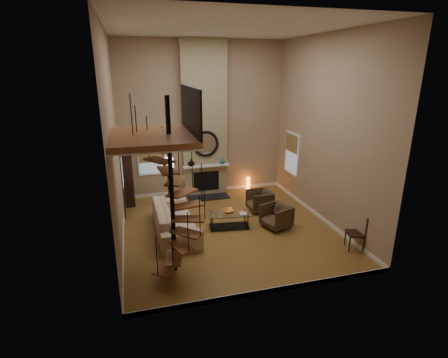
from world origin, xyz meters
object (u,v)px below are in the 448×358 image
object	(u,v)px
hutch	(127,178)
side_chair	(359,230)
coffee_table	(229,218)
armchair_far	(278,216)
floor_lamp	(168,168)
armchair_near	(262,200)
sofa	(174,219)
accent_lamp	(248,184)

from	to	relation	value
hutch	side_chair	size ratio (longest dim) A/B	1.96
hutch	coffee_table	xyz separation A→B (m)	(2.84, -2.74, -0.67)
armchair_far	floor_lamp	bearing A→B (deg)	-147.88
coffee_table	floor_lamp	distance (m)	2.77
armchair_near	sofa	bearing A→B (deg)	-76.64
hutch	sofa	size ratio (longest dim) A/B	0.68
armchair_far	accent_lamp	size ratio (longest dim) A/B	1.47
accent_lamp	side_chair	distance (m)	5.26
coffee_table	accent_lamp	size ratio (longest dim) A/B	2.57
armchair_near	coffee_table	bearing A→B (deg)	-57.59
hutch	floor_lamp	size ratio (longest dim) A/B	1.08
coffee_table	floor_lamp	world-z (taller)	floor_lamp
armchair_far	floor_lamp	distance (m)	3.92
hutch	coffee_table	size ratio (longest dim) A/B	1.39
armchair_far	hutch	bearing A→B (deg)	-145.15
armchair_near	floor_lamp	size ratio (longest dim) A/B	0.45
coffee_table	accent_lamp	distance (m)	3.40
armchair_far	side_chair	bearing A→B (deg)	20.97
floor_lamp	armchair_far	bearing A→B (deg)	-38.81
hutch	sofa	bearing A→B (deg)	-64.42
sofa	accent_lamp	size ratio (longest dim) A/B	5.28
hutch	armchair_far	world-z (taller)	hutch
hutch	side_chair	world-z (taller)	hutch
sofa	armchair_far	distance (m)	3.05
armchair_near	accent_lamp	bearing A→B (deg)	171.55
coffee_table	side_chair	world-z (taller)	side_chair
coffee_table	sofa	bearing A→B (deg)	175.02
hutch	armchair_near	xyz separation A→B (m)	(4.23, -1.81, -0.60)
armchair_far	coffee_table	size ratio (longest dim) A/B	0.57
hutch	coffee_table	bearing A→B (deg)	-43.92
hutch	sofa	xyz separation A→B (m)	(1.24, -2.60, -0.55)
side_chair	accent_lamp	bearing A→B (deg)	103.80
floor_lamp	side_chair	xyz separation A→B (m)	(4.42, -4.13, -0.89)
sofa	coffee_table	world-z (taller)	sofa
hutch	floor_lamp	distance (m)	1.57
armchair_near	accent_lamp	distance (m)	2.06
floor_lamp	sofa	bearing A→B (deg)	-92.05
coffee_table	armchair_near	bearing A→B (deg)	33.91
hutch	sofa	world-z (taller)	hutch
armchair_far	floor_lamp	size ratio (longest dim) A/B	0.44
armchair_far	armchair_near	bearing A→B (deg)	161.80
sofa	armchair_near	distance (m)	3.09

